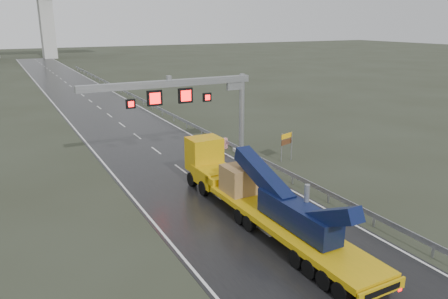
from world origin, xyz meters
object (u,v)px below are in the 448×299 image
sign_gantry (193,96)px  striped_barrier (224,143)px  heavy_haul_truck (250,190)px  exit_sign_pair (287,141)px

sign_gantry → striped_barrier: bearing=23.5°
heavy_haul_truck → exit_sign_pair: (8.49, 7.95, 0.12)m
striped_barrier → heavy_haul_truck: bearing=-135.5°
sign_gantry → striped_barrier: size_ratio=14.76×
striped_barrier → sign_gantry: bearing=179.7°
sign_gantry → heavy_haul_truck: 12.86m
heavy_haul_truck → exit_sign_pair: heavy_haul_truck is taller
striped_barrier → exit_sign_pair: bearing=-86.8°
heavy_haul_truck → striped_barrier: 14.92m
exit_sign_pair → heavy_haul_truck: bearing=-154.0°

